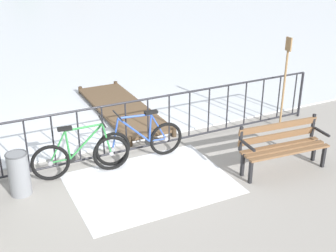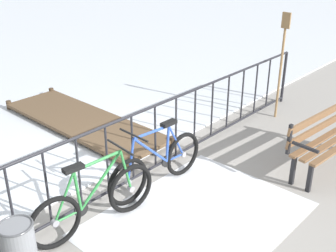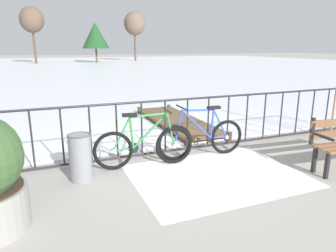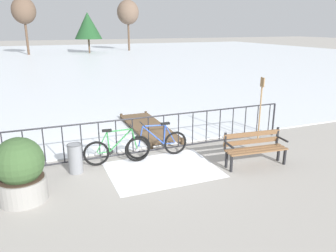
# 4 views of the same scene
# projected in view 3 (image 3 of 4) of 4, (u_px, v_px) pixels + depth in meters

# --- Properties ---
(ground_plane) EXTENTS (160.00, 160.00, 0.00)m
(ground_plane) POSITION_uv_depth(u_px,v_px,m) (176.00, 153.00, 5.90)
(ground_plane) COLOR #9E9991
(frozen_pond) EXTENTS (80.00, 56.00, 0.03)m
(frozen_pond) POSITION_uv_depth(u_px,v_px,m) (65.00, 67.00, 31.33)
(frozen_pond) COLOR silver
(frozen_pond) RESTS_ON ground
(snow_patch) EXTENTS (2.67, 1.99, 0.01)m
(snow_patch) POSITION_uv_depth(u_px,v_px,m) (217.00, 175.00, 4.89)
(snow_patch) COLOR white
(snow_patch) RESTS_ON ground
(railing_fence) EXTENTS (9.06, 0.06, 1.07)m
(railing_fence) POSITION_uv_depth(u_px,v_px,m) (176.00, 125.00, 5.76)
(railing_fence) COLOR #232328
(railing_fence) RESTS_ON ground
(bicycle_near_railing) EXTENTS (1.71, 0.52, 0.97)m
(bicycle_near_railing) POSITION_uv_depth(u_px,v_px,m) (144.00, 146.00, 5.17)
(bicycle_near_railing) COLOR black
(bicycle_near_railing) RESTS_ON ground
(bicycle_second) EXTENTS (1.71, 0.52, 0.97)m
(bicycle_second) POSITION_uv_depth(u_px,v_px,m) (202.00, 138.00, 5.64)
(bicycle_second) COLOR black
(bicycle_second) RESTS_ON ground
(trash_bin) EXTENTS (0.35, 0.35, 0.73)m
(trash_bin) POSITION_uv_depth(u_px,v_px,m) (80.00, 157.00, 4.64)
(trash_bin) COLOR gray
(trash_bin) RESTS_ON ground
(wooden_dock) EXTENTS (1.10, 3.58, 0.20)m
(wooden_dock) POSITION_uv_depth(u_px,v_px,m) (177.00, 120.00, 8.03)
(wooden_dock) COLOR brown
(wooden_dock) RESTS_ON ground
(tree_west_mid) EXTENTS (2.76, 2.76, 6.62)m
(tree_west_mid) POSITION_uv_depth(u_px,v_px,m) (32.00, 20.00, 36.01)
(tree_west_mid) COLOR brown
(tree_west_mid) RESTS_ON ground
(tree_east_mid) EXTENTS (3.43, 3.43, 5.04)m
(tree_east_mid) POSITION_uv_depth(u_px,v_px,m) (95.00, 35.00, 38.97)
(tree_east_mid) COLOR brown
(tree_east_mid) RESTS_ON ground
(tree_far_east) EXTENTS (2.99, 2.99, 6.82)m
(tree_far_east) POSITION_uv_depth(u_px,v_px,m) (135.00, 24.00, 42.99)
(tree_far_east) COLOR brown
(tree_far_east) RESTS_ON ground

